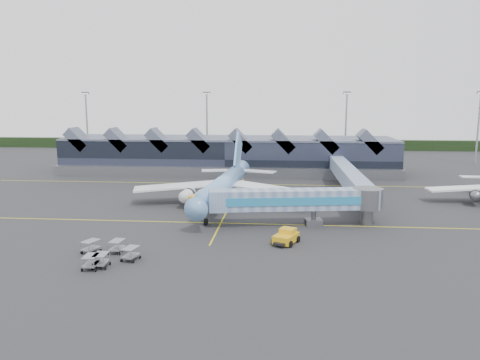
# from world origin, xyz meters

# --- Properties ---
(ground) EXTENTS (260.00, 260.00, 0.00)m
(ground) POSITION_xyz_m (0.00, 0.00, 0.00)
(ground) COLOR #2B2B2D
(ground) RESTS_ON ground
(taxi_stripes) EXTENTS (120.00, 60.00, 0.01)m
(taxi_stripes) POSITION_xyz_m (0.00, 10.00, 0.01)
(taxi_stripes) COLOR yellow
(taxi_stripes) RESTS_ON ground
(tree_line_far) EXTENTS (260.00, 4.00, 4.00)m
(tree_line_far) POSITION_xyz_m (0.00, 110.00, 2.00)
(tree_line_far) COLOR black
(tree_line_far) RESTS_ON ground
(terminal) EXTENTS (90.00, 22.25, 12.52)m
(terminal) POSITION_xyz_m (-5.07, 47.35, 4.88)
(terminal) COLOR black
(terminal) RESTS_ON ground
(light_masts) EXTENTS (132.40, 42.56, 22.45)m
(light_masts) POSITION_xyz_m (21.00, 62.80, 12.49)
(light_masts) COLOR gray
(light_masts) RESTS_ON ground
(main_airliner) EXTENTS (35.84, 41.34, 13.27)m
(main_airliner) POSITION_xyz_m (-1.08, 5.88, 3.90)
(main_airliner) COLOR #70AAE4
(main_airliner) RESTS_ON ground
(jet_bridge) EXTENTS (27.62, 8.17, 5.95)m
(jet_bridge) POSITION_xyz_m (13.68, -8.01, 4.04)
(jet_bridge) COLOR #677FAC
(jet_bridge) RESTS_ON ground
(fuel_truck) EXTENTS (3.36, 9.76, 3.25)m
(fuel_truck) POSITION_xyz_m (-5.03, 3.07, 1.82)
(fuel_truck) COLOR black
(fuel_truck) RESTS_ON ground
(pushback_tug) EXTENTS (4.10, 5.00, 2.01)m
(pushback_tug) POSITION_xyz_m (10.45, -17.95, 0.90)
(pushback_tug) COLOR gold
(pushback_tug) RESTS_ON ground
(baggage_carts) EXTENTS (8.25, 8.59, 1.65)m
(baggage_carts) POSITION_xyz_m (-11.85, -26.96, 0.93)
(baggage_carts) COLOR gray
(baggage_carts) RESTS_ON ground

